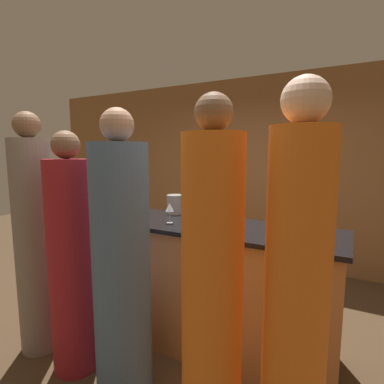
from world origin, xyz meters
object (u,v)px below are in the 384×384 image
(bartender, at_px, (224,228))
(guest_0, at_px, (212,292))
(guest_1, at_px, (296,303))
(guest_2, at_px, (122,265))
(guest_4, at_px, (35,241))
(guest_3, at_px, (72,262))
(ice_bucket, at_px, (175,204))
(wine_bottle_1, at_px, (211,208))
(wine_bottle_0, at_px, (216,219))

(bartender, height_order, guest_0, guest_0)
(guest_1, relative_size, guest_2, 1.03)
(guest_2, distance_m, guest_4, 0.95)
(guest_1, bearing_deg, guest_3, 178.26)
(guest_3, distance_m, ice_bucket, 1.10)
(guest_2, height_order, ice_bucket, guest_2)
(guest_0, xyz_separation_m, ice_bucket, (-0.90, 1.08, 0.25))
(bartender, height_order, guest_2, guest_2)
(bartender, relative_size, guest_3, 1.02)
(guest_0, xyz_separation_m, guest_4, (-1.68, 0.10, 0.02))
(guest_3, bearing_deg, bartender, 66.03)
(ice_bucket, bearing_deg, bartender, 53.50)
(guest_2, distance_m, wine_bottle_1, 0.93)
(guest_4, bearing_deg, ice_bucket, 51.66)
(guest_0, distance_m, wine_bottle_1, 1.07)
(guest_1, xyz_separation_m, guest_3, (-1.64, 0.05, -0.10))
(guest_3, relative_size, wine_bottle_0, 6.62)
(guest_2, height_order, wine_bottle_1, guest_2)
(guest_3, xyz_separation_m, guest_4, (-0.47, 0.02, 0.09))
(guest_4, bearing_deg, guest_2, -0.24)
(guest_0, relative_size, wine_bottle_1, 6.62)
(guest_0, xyz_separation_m, guest_3, (-1.21, 0.08, -0.07))
(bartender, xyz_separation_m, guest_2, (-0.17, -1.45, 0.04))
(guest_0, bearing_deg, bartender, 109.90)
(guest_0, distance_m, guest_2, 0.74)
(guest_2, relative_size, wine_bottle_1, 6.59)
(guest_4, distance_m, wine_bottle_1, 1.51)
(guest_3, height_order, guest_4, guest_4)
(guest_2, xyz_separation_m, guest_3, (-0.48, -0.02, -0.06))
(guest_1, bearing_deg, guest_4, 178.08)
(guest_2, bearing_deg, wine_bottle_0, 44.81)
(guest_4, relative_size, wine_bottle_1, 6.71)
(guest_4, height_order, ice_bucket, guest_4)
(guest_2, xyz_separation_m, wine_bottle_1, (0.29, 0.84, 0.29))
(guest_1, xyz_separation_m, wine_bottle_1, (-0.87, 0.91, 0.24))
(guest_0, height_order, guest_4, guest_4)
(wine_bottle_0, bearing_deg, guest_3, -152.48)
(guest_4, bearing_deg, guest_3, -2.55)
(guest_4, bearing_deg, wine_bottle_1, 34.16)
(guest_0, distance_m, guest_3, 1.21)
(guest_3, height_order, wine_bottle_0, guest_3)
(guest_2, bearing_deg, guest_3, -177.99)
(guest_1, distance_m, wine_bottle_0, 0.90)
(guest_0, relative_size, wine_bottle_0, 7.13)
(guest_0, xyz_separation_m, wine_bottle_1, (-0.44, 0.94, 0.27))
(guest_0, height_order, guest_1, guest_1)
(guest_1, height_order, wine_bottle_0, guest_1)
(guest_2, bearing_deg, wine_bottle_1, 71.18)
(guest_0, bearing_deg, guest_3, 176.26)
(wine_bottle_0, bearing_deg, guest_0, -68.10)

